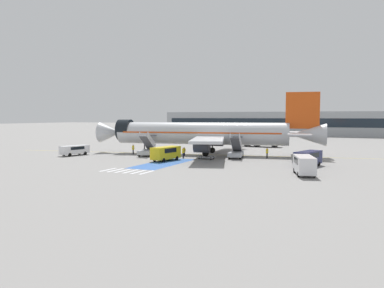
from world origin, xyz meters
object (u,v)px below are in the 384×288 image
object	(u,v)px
service_van_3	(166,152)
baggage_cart	(206,157)
ground_crew_1	(183,152)
terminal_building	(308,124)
boarding_stairs_aft	(236,152)
fuel_tanker	(260,139)
service_van_1	(75,149)
ground_crew_3	(133,149)
service_van_2	(304,164)
ground_crew_2	(267,152)
service_van_0	(308,157)
airliner	(204,133)
boarding_stairs_forward	(148,150)
ground_crew_0	(184,151)

from	to	relation	value
service_van_3	baggage_cart	distance (m)	7.08
ground_crew_1	terminal_building	distance (m)	88.17
boarding_stairs_aft	ground_crew_1	bearing A→B (deg)	-168.20
fuel_tanker	service_van_3	xyz separation A→B (m)	(-7.25, -33.71, -0.50)
boarding_stairs_aft	service_van_1	xyz separation A→B (m)	(-28.28, -7.61, 0.06)
service_van_3	ground_crew_3	size ratio (longest dim) A/B	3.11
boarding_stairs_aft	service_van_3	bearing A→B (deg)	-148.91
service_van_2	ground_crew_2	bearing A→B (deg)	-79.67
service_van_0	ground_crew_3	xyz separation A→B (m)	(-32.10, 4.71, -0.23)
baggage_cart	ground_crew_3	xyz separation A→B (m)	(-15.37, 1.57, 0.83)
service_van_3	baggage_cart	world-z (taller)	service_van_3
boarding_stairs_aft	service_van_0	world-z (taller)	boarding_stairs_aft
ground_crew_1	airliner	bearing A→B (deg)	-179.99
service_van_2	service_van_3	xyz separation A→B (m)	(-22.30, 6.40, -0.04)
ground_crew_2	fuel_tanker	bearing A→B (deg)	34.73
fuel_tanker	service_van_0	distance (m)	35.19
baggage_cart	ground_crew_2	size ratio (longest dim) A/B	1.48
terminal_building	ground_crew_3	bearing A→B (deg)	-104.11
airliner	fuel_tanker	size ratio (longest dim) A/B	4.55
boarding_stairs_aft	service_van_3	xyz separation A→B (m)	(-9.25, -8.05, 0.29)
ground_crew_1	ground_crew_3	xyz separation A→B (m)	(-11.17, 1.67, 0.05)
boarding_stairs_forward	baggage_cart	distance (m)	11.63
service_van_0	service_van_1	xyz separation A→B (m)	(-40.84, -1.23, -0.22)
baggage_cart	ground_crew_3	world-z (taller)	ground_crew_3
ground_crew_3	terminal_building	world-z (taller)	terminal_building
boarding_stairs_forward	service_van_1	xyz separation A→B (m)	(-12.52, -4.84, 0.05)
boarding_stairs_forward	terminal_building	bearing A→B (deg)	68.49
boarding_stairs_aft	service_van_3	distance (m)	12.26
baggage_cart	ground_crew_3	bearing A→B (deg)	-99.62
airliner	service_van_1	distance (m)	23.87
boarding_stairs_forward	fuel_tanker	xyz separation A→B (m)	(13.76, 28.43, 0.78)
service_van_1	ground_crew_0	size ratio (longest dim) A/B	3.53
ground_crew_2	ground_crew_3	bearing A→B (deg)	116.63
airliner	boarding_stairs_aft	size ratio (longest dim) A/B	7.78
service_van_3	terminal_building	xyz separation A→B (m)	(11.27, 92.20, 3.11)
service_van_2	baggage_cart	bearing A→B (deg)	-49.30
airliner	terminal_building	world-z (taller)	airliner
baggage_cart	ground_crew_3	size ratio (longest dim) A/B	1.45
boarding_stairs_forward	baggage_cart	xyz separation A→B (m)	(11.59, -0.48, -0.79)
baggage_cart	ground_crew_2	world-z (taller)	ground_crew_2
fuel_tanker	baggage_cart	world-z (taller)	fuel_tanker
service_van_1	airliner	bearing A→B (deg)	-139.17
service_van_0	baggage_cart	world-z (taller)	service_van_0
fuel_tanker	ground_crew_3	world-z (taller)	fuel_tanker
service_van_2	terminal_building	distance (m)	99.25
fuel_tanker	service_van_0	size ratio (longest dim) A/B	1.59
boarding_stairs_aft	ground_crew_2	xyz separation A→B (m)	(4.92, 1.81, 0.01)
fuel_tanker	boarding_stairs_aft	bearing A→B (deg)	7.32
boarding_stairs_aft	baggage_cart	bearing A→B (deg)	-152.07
service_van_2	ground_crew_3	xyz separation A→B (m)	(-32.59, 12.78, -0.29)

